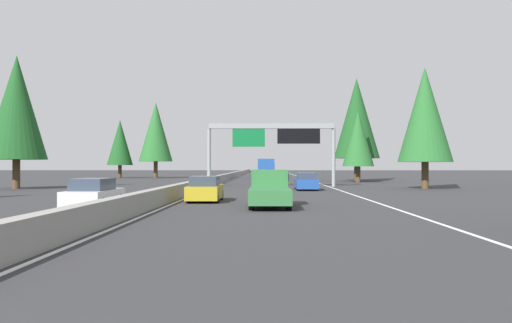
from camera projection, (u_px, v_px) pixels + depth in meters
name	position (u px, v px, depth m)	size (l,w,h in m)	color
ground_plane	(223.00, 182.00, 64.17)	(320.00, 320.00, 0.00)	#2D2D30
median_barrier	(232.00, 175.00, 84.17)	(180.00, 0.56, 0.90)	gray
shoulder_stripe_right	(308.00, 180.00, 73.95)	(160.00, 0.16, 0.01)	silver
shoulder_stripe_median	(231.00, 180.00, 74.16)	(160.00, 0.16, 0.01)	silver
sign_gantry_overhead	(273.00, 136.00, 50.44)	(0.50, 12.68, 6.23)	gray
pickup_near_right	(270.00, 188.00, 26.05)	(5.60, 2.00, 1.86)	#2D6B38
sedan_mid_center	(205.00, 190.00, 29.76)	(4.40, 1.80, 1.47)	#AD931E
bus_distant_b	(266.00, 168.00, 82.46)	(11.50, 2.55, 3.10)	#1E4793
box_truck_far_left	(266.00, 167.00, 130.91)	(8.50, 2.40, 2.95)	white
sedan_far_center	(306.00, 182.00, 43.49)	(4.40, 1.80, 1.47)	#1E4793
oncoming_near	(94.00, 195.00, 24.56)	(4.40, 1.80, 1.47)	silver
conifer_right_near	(425.00, 115.00, 45.74)	(4.81, 4.81, 10.93)	#4C3823
conifer_right_mid	(358.00, 139.00, 64.20)	(3.96, 3.96, 8.99)	#4C3823
conifer_right_far	(357.00, 118.00, 69.45)	(6.15, 6.15, 13.97)	#4C3823
conifer_left_near	(17.00, 107.00, 45.60)	(5.26, 5.26, 11.96)	#4C3823
conifer_left_mid	(156.00, 132.00, 84.84)	(5.55, 5.55, 12.60)	#4C3823
conifer_left_far	(120.00, 143.00, 85.90)	(4.30, 4.30, 9.78)	#4C3823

